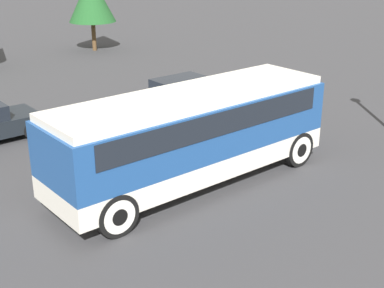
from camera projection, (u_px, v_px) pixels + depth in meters
name	position (u px, v px, depth m)	size (l,w,h in m)	color
ground_plane	(192.00, 183.00, 16.64)	(120.00, 120.00, 0.00)	#38383A
tour_bus	(194.00, 129.00, 16.04)	(9.16, 2.67, 2.93)	silver
parked_car_near	(184.00, 94.00, 23.43)	(4.51, 1.90, 1.44)	#BCBCC1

